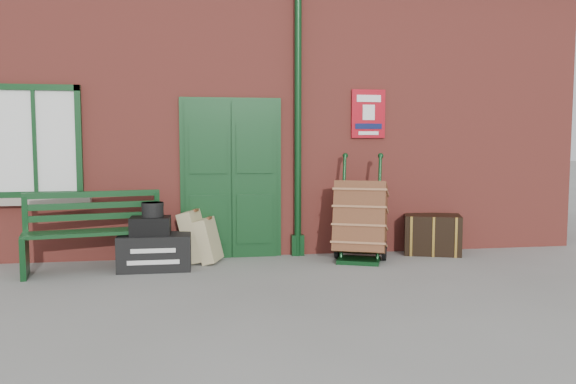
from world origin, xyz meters
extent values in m
plane|color=gray|center=(0.00, 0.00, 0.00)|extent=(80.00, 80.00, 0.00)
cube|color=#A53F35|center=(0.00, 3.50, 2.00)|extent=(10.00, 4.00, 4.00)
cube|color=#0D3315|center=(-0.30, 1.46, 1.10)|extent=(1.42, 0.12, 2.32)
cube|color=white|center=(-2.90, 1.45, 1.65)|extent=(1.20, 0.08, 1.50)
cylinder|color=black|center=(0.65, 1.42, 2.00)|extent=(0.10, 0.10, 4.00)
cube|color=#A40B17|center=(1.70, 1.47, 2.05)|extent=(0.50, 0.03, 0.70)
cube|color=#0D3315|center=(-2.06, 0.81, 0.51)|extent=(1.74, 0.76, 0.04)
cube|color=#0D3315|center=(-2.11, 1.05, 0.82)|extent=(1.66, 0.36, 0.45)
cube|color=black|center=(-2.86, 0.66, 0.25)|extent=(0.16, 0.51, 0.51)
cube|color=black|center=(-1.27, 0.97, 0.25)|extent=(0.16, 0.51, 0.51)
cube|color=black|center=(-1.32, 0.83, 0.23)|extent=(0.92, 0.51, 0.46)
cube|color=black|center=(-1.37, 0.83, 0.57)|extent=(0.50, 0.37, 0.23)
cylinder|color=black|center=(-1.34, 0.86, 0.78)|extent=(0.28, 0.28, 0.18)
cube|color=tan|center=(-0.82, 1.24, 0.36)|extent=(0.50, 0.58, 0.72)
cube|color=tan|center=(-0.64, 1.14, 0.31)|extent=(0.44, 0.52, 0.62)
cube|color=black|center=(1.39, 0.81, 0.03)|extent=(0.68, 0.59, 0.06)
cylinder|color=black|center=(1.23, 1.10, 0.73)|extent=(0.19, 0.39, 1.44)
cylinder|color=black|center=(1.69, 0.91, 0.73)|extent=(0.19, 0.39, 1.44)
cylinder|color=black|center=(1.17, 1.15, 0.14)|extent=(0.15, 0.27, 0.27)
cylinder|color=black|center=(1.78, 0.90, 0.14)|extent=(0.15, 0.27, 0.27)
cube|color=brown|center=(1.46, 0.98, 0.59)|extent=(0.93, 0.97, 1.06)
cube|color=black|center=(2.63, 1.25, 0.29)|extent=(0.93, 0.76, 0.58)
camera|label=1|loc=(-0.76, -6.47, 1.63)|focal=35.00mm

